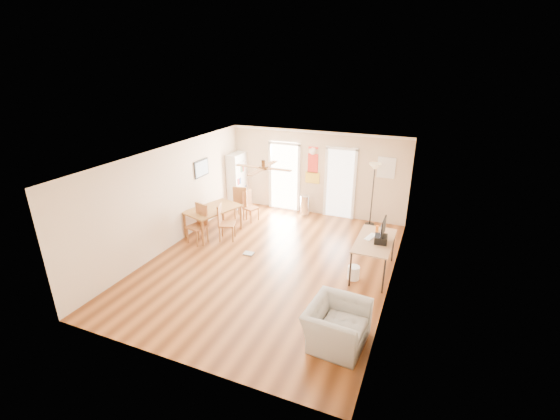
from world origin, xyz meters
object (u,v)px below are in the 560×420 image
at_px(dining_chair_near, 197,225).
at_px(torchiere_lamp, 372,195).
at_px(computer_desk, 373,257).
at_px(dining_table, 214,221).
at_px(dining_chair_far, 242,201).
at_px(printer, 381,239).
at_px(armchair, 337,325).
at_px(wastebasket_a, 353,273).
at_px(dining_chair_right_b, 227,222).
at_px(dining_chair_right_a, 251,206).
at_px(trash_can, 305,205).
at_px(bookshelf, 237,180).

bearing_deg(dining_chair_near, torchiere_lamp, 51.69).
relative_size(torchiere_lamp, computer_desk, 1.19).
xyz_separation_m(dining_table, dining_chair_far, (0.19, 1.33, 0.14)).
xyz_separation_m(computer_desk, printer, (0.14, -0.08, 0.50)).
height_order(dining_table, armchair, dining_table).
height_order(dining_table, printer, printer).
height_order(torchiere_lamp, printer, torchiere_lamp).
bearing_deg(armchair, wastebasket_a, 9.16).
xyz_separation_m(dining_chair_right_b, printer, (4.05, -0.33, 0.41)).
bearing_deg(dining_chair_right_b, dining_chair_right_a, -19.63).
bearing_deg(printer, wastebasket_a, -150.27).
height_order(trash_can, armchair, armchair).
bearing_deg(dining_table, wastebasket_a, -11.96).
height_order(dining_chair_right_a, dining_chair_far, dining_chair_far).
height_order(dining_chair_right_b, computer_desk, dining_chair_right_b).
bearing_deg(dining_chair_right_a, dining_chair_right_b, -161.89).
bearing_deg(dining_chair_right_a, printer, -95.17).
xyz_separation_m(computer_desk, armchair, (-0.16, -2.54, -0.06)).
bearing_deg(dining_chair_far, printer, 146.06).
distance_m(bookshelf, trash_can, 2.37).
relative_size(bookshelf, printer, 5.62).
height_order(dining_chair_near, dining_chair_far, dining_chair_near).
bearing_deg(dining_table, computer_desk, -5.84).
distance_m(dining_chair_right_a, dining_chair_far, 0.38).
bearing_deg(dining_chair_far, dining_chair_right_a, 149.68).
bearing_deg(trash_can, dining_chair_far, -151.37).
height_order(dining_chair_near, printer, dining_chair_near).
distance_m(bookshelf, dining_chair_right_b, 2.57).
xyz_separation_m(dining_chair_far, wastebasket_a, (3.94, -2.21, -0.36)).
height_order(dining_chair_right_b, dining_chair_far, dining_chair_far).
height_order(dining_chair_right_b, trash_can, dining_chair_right_b).
relative_size(dining_chair_far, wastebasket_a, 3.35).
xyz_separation_m(dining_chair_right_a, printer, (4.05, -1.74, 0.46)).
distance_m(dining_chair_far, torchiere_lamp, 3.87).
distance_m(dining_chair_near, torchiere_lamp, 4.99).
distance_m(dining_chair_right_b, wastebasket_a, 3.66).
xyz_separation_m(dining_chair_right_a, computer_desk, (3.91, -1.66, -0.04)).
bearing_deg(dining_chair_far, torchiere_lamp, -176.69).
bearing_deg(computer_desk, wastebasket_a, -128.33).
xyz_separation_m(dining_chair_right_a, dining_chair_far, (-0.36, 0.13, 0.06)).
relative_size(computer_desk, printer, 4.92).
relative_size(bookshelf, dining_chair_near, 1.71).
bearing_deg(computer_desk, torchiere_lamp, 101.20).
bearing_deg(torchiere_lamp, dining_chair_right_a, -162.31).
relative_size(bookshelf, computer_desk, 1.14).
xyz_separation_m(trash_can, computer_desk, (2.57, -2.72, 0.10)).
relative_size(bookshelf, trash_can, 2.84).
relative_size(dining_table, dining_chair_near, 1.43).
xyz_separation_m(dining_table, computer_desk, (4.46, -0.46, 0.05)).
distance_m(dining_chair_right_a, printer, 4.43).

